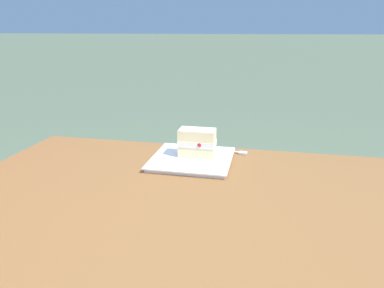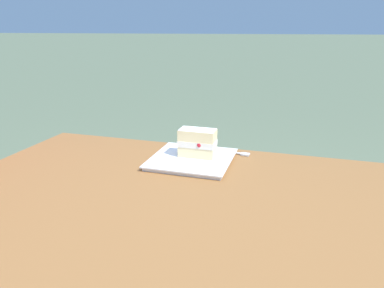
# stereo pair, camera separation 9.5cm
# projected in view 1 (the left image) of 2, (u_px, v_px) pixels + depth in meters

# --- Properties ---
(patio_table) EXTENTS (1.38, 0.92, 0.73)m
(patio_table) POSITION_uv_depth(u_px,v_px,m) (186.00, 233.00, 0.97)
(patio_table) COLOR brown
(patio_table) RESTS_ON ground
(dessert_plate) EXTENTS (0.27, 0.27, 0.02)m
(dessert_plate) POSITION_uv_depth(u_px,v_px,m) (192.00, 159.00, 1.21)
(dessert_plate) COLOR white
(dessert_plate) RESTS_ON patio_table
(cake_slice) EXTENTS (0.12, 0.08, 0.09)m
(cake_slice) POSITION_uv_depth(u_px,v_px,m) (197.00, 143.00, 1.21)
(cake_slice) COLOR beige
(cake_slice) RESTS_ON dessert_plate
(dessert_fork) EXTENTS (0.17, 0.03, 0.01)m
(dessert_fork) POSITION_uv_depth(u_px,v_px,m) (227.00, 151.00, 1.30)
(dessert_fork) COLOR silver
(dessert_fork) RESTS_ON patio_table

